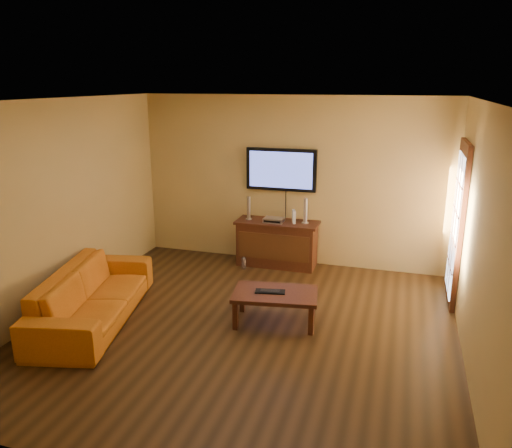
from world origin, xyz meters
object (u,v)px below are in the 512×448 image
at_px(av_receiver, 274,220).
at_px(bottle, 244,263).
at_px(keyboard, 270,291).
at_px(sofa, 92,287).
at_px(subwoofer, 243,253).
at_px(game_console, 294,217).
at_px(media_console, 277,243).
at_px(speaker_left, 249,209).
at_px(television, 281,170).
at_px(speaker_right, 305,212).
at_px(coffee_table, 275,296).

bearing_deg(av_receiver, bottle, -142.46).
bearing_deg(keyboard, sofa, -165.35).
xyz_separation_m(subwoofer, bottle, (0.14, -0.39, -0.02)).
bearing_deg(game_console, av_receiver, 168.87).
relative_size(av_receiver, game_console, 1.51).
relative_size(media_console, speaker_left, 3.50).
relative_size(sofa, keyboard, 5.86).
height_order(television, keyboard, television).
relative_size(speaker_right, subwoofer, 1.65).
height_order(game_console, keyboard, game_console).
xyz_separation_m(subwoofer, keyboard, (1.02, -2.03, 0.29)).
relative_size(av_receiver, keyboard, 0.81).
xyz_separation_m(media_console, speaker_right, (0.45, 0.03, 0.55)).
bearing_deg(coffee_table, bottle, 120.13).
height_order(television, speaker_left, television).
xyz_separation_m(sofa, keyboard, (2.14, 0.56, -0.03)).
bearing_deg(bottle, av_receiver, 35.54).
height_order(speaker_right, keyboard, speaker_right).
distance_m(television, av_receiver, 0.81).
distance_m(speaker_left, game_console, 0.75).
xyz_separation_m(speaker_right, subwoofer, (-1.04, 0.01, -0.80)).
bearing_deg(subwoofer, keyboard, -81.94).
height_order(sofa, speaker_right, speaker_right).
relative_size(media_console, av_receiver, 4.25).
xyz_separation_m(av_receiver, game_console, (0.31, 0.05, 0.07)).
height_order(coffee_table, bottle, coffee_table).
bearing_deg(game_console, bottle, -174.42).
bearing_deg(television, bottle, -129.41).
distance_m(sofa, av_receiver, 3.02).
xyz_separation_m(coffee_table, speaker_right, (-0.04, 2.00, 0.57)).
relative_size(television, bottle, 5.43).
height_order(media_console, sofa, sofa).
bearing_deg(subwoofer, av_receiver, -28.25).
bearing_deg(television, keyboard, -79.00).
height_order(media_console, speaker_left, speaker_left).
xyz_separation_m(speaker_left, speaker_right, (0.92, 0.04, 0.01)).
xyz_separation_m(television, av_receiver, (-0.04, -0.26, -0.77)).
bearing_deg(av_receiver, game_console, 10.55).
distance_m(television, subwoofer, 1.54).
distance_m(subwoofer, bottle, 0.41).
height_order(media_console, television, television).
bearing_deg(bottle, media_console, 36.93).
xyz_separation_m(speaker_right, bottle, (-0.90, -0.37, -0.83)).
bearing_deg(keyboard, subwoofer, 116.63).
bearing_deg(game_console, coffee_table, -103.32).
distance_m(media_console, keyboard, 2.03).
xyz_separation_m(coffee_table, keyboard, (-0.06, -0.01, 0.06)).
bearing_deg(speaker_right, media_console, -175.84).
bearing_deg(speaker_left, keyboard, -65.46).
distance_m(speaker_right, bottle, 1.28).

